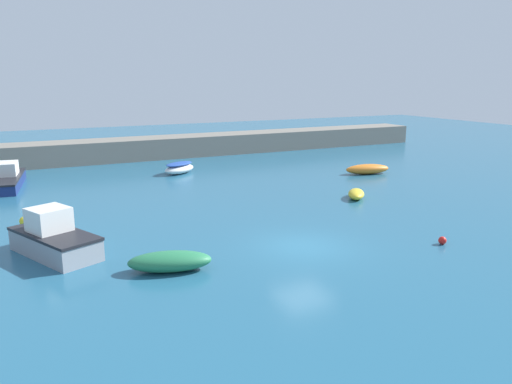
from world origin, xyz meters
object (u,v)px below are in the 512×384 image
at_px(cabin_cruiser_white, 54,238).
at_px(mooring_buoy_yellow, 25,221).
at_px(rowboat_blue_near, 170,261).
at_px(motorboat_grey_hull, 6,179).
at_px(mooring_buoy_red, 442,240).
at_px(rowboat_with_red_cover, 179,168).
at_px(open_tender_yellow, 367,169).
at_px(fishing_dinghy_green, 356,194).

distance_m(cabin_cruiser_white, mooring_buoy_yellow, 5.21).
xyz_separation_m(rowboat_blue_near, mooring_buoy_yellow, (-4.83, 9.04, -0.13)).
xyz_separation_m(motorboat_grey_hull, mooring_buoy_red, (17.56, -22.16, -0.39)).
bearing_deg(rowboat_with_red_cover, open_tender_yellow, 120.79).
bearing_deg(fishing_dinghy_green, rowboat_with_red_cover, -112.06).
distance_m(open_tender_yellow, fishing_dinghy_green, 8.42).
height_order(open_tender_yellow, fishing_dinghy_green, open_tender_yellow).
height_order(rowboat_with_red_cover, mooring_buoy_red, rowboat_with_red_cover).
bearing_deg(mooring_buoy_yellow, fishing_dinghy_green, -7.94).
distance_m(fishing_dinghy_green, rowboat_with_red_cover, 14.76).
height_order(mooring_buoy_yellow, mooring_buoy_red, mooring_buoy_yellow).
distance_m(rowboat_blue_near, open_tender_yellow, 23.30).
xyz_separation_m(rowboat_with_red_cover, mooring_buoy_yellow, (-11.39, -10.22, -0.18)).
height_order(open_tender_yellow, mooring_buoy_yellow, open_tender_yellow).
distance_m(rowboat_blue_near, fishing_dinghy_green, 15.28).
relative_size(rowboat_blue_near, fishing_dinghy_green, 1.51).
distance_m(open_tender_yellow, mooring_buoy_red, 16.81).
xyz_separation_m(rowboat_blue_near, rowboat_with_red_cover, (6.56, 19.26, 0.05)).
relative_size(rowboat_blue_near, mooring_buoy_red, 9.61).
relative_size(motorboat_grey_hull, mooring_buoy_red, 18.52).
height_order(rowboat_blue_near, mooring_buoy_yellow, rowboat_blue_near).
height_order(cabin_cruiser_white, rowboat_with_red_cover, cabin_cruiser_white).
distance_m(mooring_buoy_yellow, mooring_buoy_red, 20.28).
bearing_deg(open_tender_yellow, cabin_cruiser_white, -147.51).
relative_size(cabin_cruiser_white, open_tender_yellow, 1.31).
bearing_deg(cabin_cruiser_white, open_tender_yellow, 86.11).
relative_size(open_tender_yellow, mooring_buoy_yellow, 7.13).
bearing_deg(rowboat_with_red_cover, rowboat_blue_near, 39.11).
distance_m(rowboat_blue_near, cabin_cruiser_white, 5.52).
xyz_separation_m(cabin_cruiser_white, mooring_buoy_red, (15.78, -6.32, -0.54)).
relative_size(motorboat_grey_hull, open_tender_yellow, 1.80).
bearing_deg(open_tender_yellow, fishing_dinghy_green, -120.92).
height_order(motorboat_grey_hull, rowboat_with_red_cover, motorboat_grey_hull).
xyz_separation_m(cabin_cruiser_white, mooring_buoy_yellow, (-0.98, 5.09, -0.46)).
xyz_separation_m(rowboat_blue_near, mooring_buoy_red, (11.93, -2.37, -0.21)).
height_order(cabin_cruiser_white, mooring_buoy_red, cabin_cruiser_white).
bearing_deg(rowboat_with_red_cover, fishing_dinghy_green, 87.56).
relative_size(motorboat_grey_hull, cabin_cruiser_white, 1.37).
bearing_deg(fishing_dinghy_green, motorboat_grey_hull, -86.12).
xyz_separation_m(motorboat_grey_hull, open_tender_yellow, (25.26, -7.22, -0.19)).
xyz_separation_m(rowboat_blue_near, cabin_cruiser_white, (-3.85, 3.95, 0.33)).
relative_size(mooring_buoy_yellow, mooring_buoy_red, 1.45).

